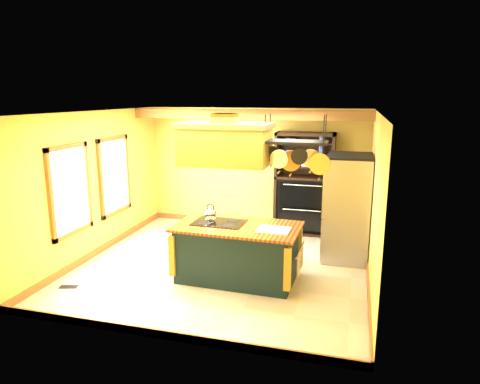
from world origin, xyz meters
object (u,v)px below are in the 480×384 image
at_px(pot_rack, 296,150).
at_px(refrigerator, 346,210).
at_px(kitchen_island, 237,252).
at_px(hutch, 304,194).
at_px(range_hood, 225,143).

xyz_separation_m(pot_rack, refrigerator, (0.76, 1.44, -1.24)).
xyz_separation_m(kitchen_island, hutch, (0.74, 2.76, 0.39)).
bearing_deg(refrigerator, pot_rack, -117.91).
xyz_separation_m(refrigerator, hutch, (-0.93, 1.32, -0.07)).
bearing_deg(pot_rack, refrigerator, 62.09).
relative_size(kitchen_island, range_hood, 1.41).
bearing_deg(hutch, refrigerator, -54.84).
bearing_deg(refrigerator, hutch, 125.16).
bearing_deg(kitchen_island, range_hood, -178.02).
xyz_separation_m(kitchen_island, range_hood, (-0.20, -0.00, 1.78)).
xyz_separation_m(range_hood, refrigerator, (1.87, 1.44, -1.32)).
distance_m(pot_rack, hutch, 3.06).
distance_m(range_hood, hutch, 3.23).
xyz_separation_m(kitchen_island, pot_rack, (0.91, -0.00, 1.70)).
height_order(kitchen_island, refrigerator, refrigerator).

